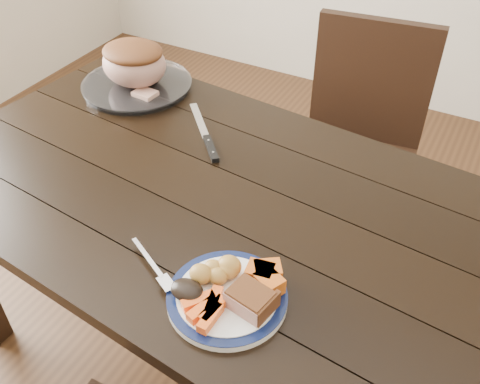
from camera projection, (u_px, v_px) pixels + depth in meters
The scene contains 15 objects.
ground at pixel (222, 359), 1.84m from camera, with size 4.00×4.00×0.00m, color #472B16.
dining_table at pixel (217, 220), 1.42m from camera, with size 1.68×1.05×0.75m.
chair_far at pixel (358, 139), 1.94m from camera, with size 0.47×0.48×0.93m.
dinner_plate at pixel (227, 298), 1.09m from camera, with size 0.25×0.25×0.02m, color white.
plate_rim at pixel (227, 295), 1.09m from camera, with size 0.25×0.25×0.02m, color #0C153C.
serving_platter at pixel (137, 86), 1.77m from camera, with size 0.35×0.35×0.02m, color white.
pork_slice at pixel (250, 300), 1.05m from camera, with size 0.08×0.07×0.04m, color tan.
roasted_potatoes at pixel (218, 270), 1.10m from camera, with size 0.09×0.09×0.04m.
carrot_batons at pixel (208, 308), 1.04m from camera, with size 0.08×0.11×0.02m.
pumpkin_wedges at pixel (265, 276), 1.09m from camera, with size 0.09×0.09×0.04m.
dark_mushroom at pixel (187, 290), 1.07m from camera, with size 0.07×0.05×0.03m, color black.
fork at pixel (155, 268), 1.14m from camera, with size 0.17×0.10×0.00m.
roast_joint at pixel (134, 64), 1.71m from camera, with size 0.21×0.18×0.14m, color tan.
cut_slice at pixel (145, 94), 1.69m from camera, with size 0.07×0.06×0.02m, color tan.
carving_knife at pixel (208, 141), 1.52m from camera, with size 0.24×0.25×0.01m.
Camera 1 is at (0.55, -0.88, 1.62)m, focal length 40.00 mm.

